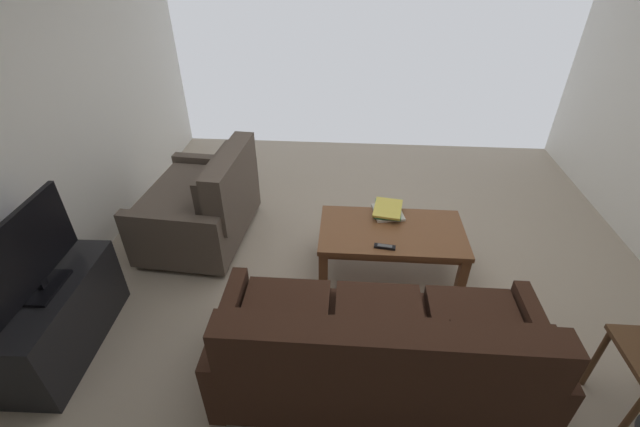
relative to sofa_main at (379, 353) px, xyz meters
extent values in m
cube|color=tan|center=(0.01, -0.92, -0.36)|extent=(4.90, 5.54, 0.01)
cube|color=silver|center=(2.46, -0.92, 1.03)|extent=(0.12, 5.54, 2.78)
cylinder|color=black|center=(-0.79, -0.42, -0.33)|extent=(0.05, 0.05, 0.06)
cylinder|color=black|center=(0.79, -0.42, -0.33)|extent=(0.05, 0.05, 0.06)
cylinder|color=black|center=(0.79, 0.27, -0.33)|extent=(0.05, 0.05, 0.06)
cube|color=#382116|center=(0.00, -0.08, -0.13)|extent=(1.74, 0.81, 0.34)
cube|color=#382116|center=(-0.58, -0.10, 0.09)|extent=(0.54, 0.71, 0.10)
cube|color=#382116|center=(0.00, -0.10, 0.09)|extent=(0.54, 0.71, 0.10)
cube|color=#382116|center=(0.58, -0.10, 0.09)|extent=(0.54, 0.71, 0.10)
cube|color=#382116|center=(0.00, 0.27, 0.25)|extent=(1.74, 0.18, 0.51)
cube|color=#382116|center=(-0.58, 0.16, 0.25)|extent=(0.52, 0.12, 0.37)
cube|color=#382116|center=(0.00, 0.16, 0.25)|extent=(0.52, 0.12, 0.37)
cube|color=#382116|center=(0.58, 0.16, 0.25)|extent=(0.52, 0.12, 0.37)
cube|color=#382116|center=(-0.92, -0.08, -0.06)|extent=(0.10, 0.81, 0.50)
cube|color=#382116|center=(0.92, -0.07, -0.06)|extent=(0.10, 0.81, 0.50)
cylinder|color=black|center=(1.90, -1.92, -0.33)|extent=(0.05, 0.05, 0.06)
cylinder|color=black|center=(1.96, -1.15, -0.33)|extent=(0.05, 0.05, 0.06)
cylinder|color=black|center=(1.19, -1.87, -0.33)|extent=(0.05, 0.05, 0.06)
cylinder|color=black|center=(1.25, -1.10, -0.33)|extent=(0.05, 0.05, 0.06)
cube|color=brown|center=(1.58, -1.51, -0.12)|extent=(0.90, 0.99, 0.37)
cube|color=brown|center=(1.60, -1.51, 0.12)|extent=(0.80, 0.92, 0.10)
cube|color=brown|center=(1.22, -1.48, 0.27)|extent=(0.25, 0.94, 0.51)
cube|color=brown|center=(1.33, -1.49, 0.27)|extent=(0.18, 0.85, 0.37)
cube|color=brown|center=(1.54, -2.02, -0.05)|extent=(0.84, 0.16, 0.53)
cube|color=brown|center=(1.61, -0.99, -0.05)|extent=(0.84, 0.16, 0.53)
cube|color=brown|center=(-0.15, -1.13, 0.06)|extent=(1.16, 0.64, 0.04)
cube|color=brown|center=(-0.15, -1.13, 0.01)|extent=(1.06, 0.57, 0.05)
cube|color=brown|center=(-0.68, -1.40, -0.16)|extent=(0.07, 0.07, 0.40)
cube|color=brown|center=(0.38, -1.40, -0.16)|extent=(0.07, 0.07, 0.40)
cube|color=brown|center=(-0.68, -0.85, -0.16)|extent=(0.07, 0.07, 0.40)
cube|color=brown|center=(0.38, -0.85, -0.16)|extent=(0.07, 0.07, 0.40)
cylinder|color=brown|center=(-1.33, -0.14, -0.11)|extent=(0.04, 0.04, 0.50)
cylinder|color=brown|center=(-1.33, 0.24, -0.11)|extent=(0.04, 0.04, 0.50)
cube|color=black|center=(2.11, -0.20, -0.09)|extent=(0.43, 1.02, 0.55)
cube|color=black|center=(2.22, -0.19, -0.09)|extent=(0.05, 0.85, 0.33)
cube|color=black|center=(2.12, -0.06, -0.09)|extent=(0.21, 0.25, 0.06)
cube|color=black|center=(2.11, -0.20, 0.20)|extent=(0.21, 0.33, 0.02)
cube|color=black|center=(2.11, -0.20, 0.24)|extent=(0.04, 0.06, 0.06)
cube|color=black|center=(2.11, -0.20, 0.49)|extent=(0.06, 0.83, 0.48)
cube|color=navy|center=(2.13, -0.20, 0.49)|extent=(0.03, 0.80, 0.45)
cube|color=silver|center=(-0.13, -1.36, 0.09)|extent=(0.28, 0.30, 0.02)
cube|color=#337F51|center=(-0.13, -1.38, 0.11)|extent=(0.24, 0.31, 0.02)
cube|color=#E0CC4C|center=(-0.12, -1.36, 0.13)|extent=(0.27, 0.33, 0.02)
cube|color=black|center=(-0.08, -0.90, 0.09)|extent=(0.16, 0.07, 0.02)
cube|color=#59595B|center=(-0.08, -0.90, 0.10)|extent=(0.11, 0.05, 0.00)
camera|label=1|loc=(0.24, 1.60, 2.07)|focal=23.58mm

